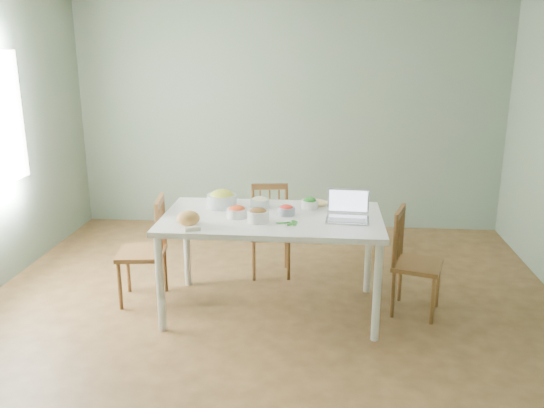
# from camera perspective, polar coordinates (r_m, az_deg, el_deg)

# --- Properties ---
(floor) EXTENTS (5.00, 5.00, 0.00)m
(floor) POSITION_cam_1_polar(r_m,az_deg,el_deg) (4.71, -0.51, -11.45)
(floor) COLOR #4A3219
(floor) RESTS_ON ground
(wall_back) EXTENTS (5.00, 0.00, 2.70)m
(wall_back) POSITION_cam_1_polar(r_m,az_deg,el_deg) (6.72, 1.60, 8.97)
(wall_back) COLOR slate
(wall_back) RESTS_ON ground
(wall_front) EXTENTS (5.00, 0.00, 2.70)m
(wall_front) POSITION_cam_1_polar(r_m,az_deg,el_deg) (1.90, -8.25, -9.75)
(wall_front) COLOR slate
(wall_front) RESTS_ON ground
(dining_table) EXTENTS (1.76, 0.99, 0.82)m
(dining_table) POSITION_cam_1_polar(r_m,az_deg,el_deg) (4.69, 0.00, -6.02)
(dining_table) COLOR white
(dining_table) RESTS_ON floor
(chair_far) EXTENTS (0.43, 0.41, 0.86)m
(chair_far) POSITION_cam_1_polar(r_m,az_deg,el_deg) (5.40, -0.16, -2.80)
(chair_far) COLOR #4B3013
(chair_far) RESTS_ON floor
(chair_left) EXTENTS (0.44, 0.45, 0.92)m
(chair_left) POSITION_cam_1_polar(r_m,az_deg,el_deg) (4.97, -12.99, -4.56)
(chair_left) COLOR #4B3013
(chair_left) RESTS_ON floor
(chair_right) EXTENTS (0.47, 0.48, 0.88)m
(chair_right) POSITION_cam_1_polar(r_m,az_deg,el_deg) (4.79, 14.43, -5.72)
(chair_right) COLOR #4B3013
(chair_right) RESTS_ON floor
(bread_boule) EXTENTS (0.20, 0.20, 0.11)m
(bread_boule) POSITION_cam_1_polar(r_m,az_deg,el_deg) (4.35, -8.41, -1.43)
(bread_boule) COLOR #BB8C39
(bread_boule) RESTS_ON dining_table
(butter_stick) EXTENTS (0.12, 0.08, 0.03)m
(butter_stick) POSITION_cam_1_polar(r_m,az_deg,el_deg) (4.23, -8.02, -2.49)
(butter_stick) COLOR white
(butter_stick) RESTS_ON dining_table
(bowl_squash) EXTENTS (0.31, 0.31, 0.15)m
(bowl_squash) POSITION_cam_1_polar(r_m,az_deg,el_deg) (4.79, -5.04, 0.52)
(bowl_squash) COLOR gold
(bowl_squash) RESTS_ON dining_table
(bowl_carrot) EXTENTS (0.18, 0.18, 0.09)m
(bowl_carrot) POSITION_cam_1_polar(r_m,az_deg,el_deg) (4.51, -3.54, -0.77)
(bowl_carrot) COLOR #F95728
(bowl_carrot) RESTS_ON dining_table
(bowl_onion) EXTENTS (0.19, 0.19, 0.09)m
(bowl_onion) POSITION_cam_1_polar(r_m,az_deg,el_deg) (4.79, -1.23, 0.21)
(bowl_onion) COLOR beige
(bowl_onion) RESTS_ON dining_table
(bowl_mushroom) EXTENTS (0.18, 0.18, 0.11)m
(bowl_mushroom) POSITION_cam_1_polar(r_m,az_deg,el_deg) (4.39, -1.41, -1.12)
(bowl_mushroom) COLOR #3B2613
(bowl_mushroom) RESTS_ON dining_table
(bowl_redpep) EXTENTS (0.14, 0.14, 0.08)m
(bowl_redpep) POSITION_cam_1_polar(r_m,az_deg,el_deg) (4.57, 1.46, -0.61)
(bowl_redpep) COLOR #BF3923
(bowl_redpep) RESTS_ON dining_table
(bowl_broccoli) EXTENTS (0.16, 0.16, 0.09)m
(bowl_broccoli) POSITION_cam_1_polar(r_m,az_deg,el_deg) (4.77, 3.80, 0.11)
(bowl_broccoli) COLOR #0E3E0E
(bowl_broccoli) RESTS_ON dining_table
(flatbread) EXTENTS (0.22, 0.22, 0.02)m
(flatbread) POSITION_cam_1_polar(r_m,az_deg,el_deg) (4.90, 4.35, 0.10)
(flatbread) COLOR #D5C074
(flatbread) RESTS_ON dining_table
(basil_bunch) EXTENTS (0.19, 0.19, 0.02)m
(basil_bunch) POSITION_cam_1_polar(r_m,az_deg,el_deg) (4.37, 1.50, -1.82)
(basil_bunch) COLOR #1A7222
(basil_bunch) RESTS_ON dining_table
(laptop) EXTENTS (0.35, 0.31, 0.23)m
(laptop) POSITION_cam_1_polar(r_m,az_deg,el_deg) (4.44, 7.63, -0.27)
(laptop) COLOR silver
(laptop) RESTS_ON dining_table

